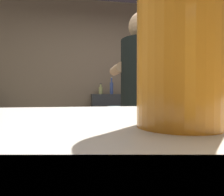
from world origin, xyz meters
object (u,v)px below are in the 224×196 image
(bottle_soy, at_px, (133,89))
(bottle_olive_oil, at_px, (128,88))
(knife_block, at_px, (196,100))
(bottle_hot_sauce, at_px, (112,88))
(bartender, at_px, (142,105))
(chefs_knife, at_px, (156,110))
(bottle_vinegar, at_px, (101,90))
(mixing_bowl, at_px, (115,109))
(pint_glass_near, at_px, (179,44))

(bottle_soy, relative_size, bottle_olive_oil, 0.86)
(knife_block, relative_size, bottle_hot_sauce, 1.08)
(bartender, distance_m, chefs_knife, 0.50)
(bottle_hot_sauce, xyz_separation_m, bottle_vinegar, (-0.16, 0.15, -0.04))
(mixing_bowl, bearing_deg, bottle_vinegar, 89.92)
(chefs_knife, relative_size, bottle_olive_oil, 0.92)
(bartender, distance_m, mixing_bowl, 0.48)
(pint_glass_near, bearing_deg, bottle_olive_oil, 76.45)
(pint_glass_near, height_order, bottle_soy, bottle_soy)
(bartender, relative_size, bottle_soy, 7.77)
(bottle_soy, bearing_deg, pint_glass_near, -104.95)
(bartender, bearing_deg, mixing_bowl, 16.06)
(bottle_soy, xyz_separation_m, bottle_olive_oil, (-0.05, 0.12, 0.01))
(knife_block, height_order, mixing_bowl, knife_block)
(knife_block, bearing_deg, bottle_olive_oil, 112.34)
(chefs_knife, relative_size, bottle_soy, 1.07)
(chefs_knife, bearing_deg, bottle_hot_sauce, 100.41)
(bartender, relative_size, bottle_hot_sauce, 6.46)
(bartender, xyz_separation_m, pint_glass_near, (-0.41, -1.32, 0.14))
(knife_block, relative_size, bottle_soy, 1.29)
(bartender, bearing_deg, chefs_knife, -34.78)
(mixing_bowl, distance_m, bottle_vinegar, 1.34)
(bartender, bearing_deg, bottle_soy, -13.27)
(bartender, xyz_separation_m, bottle_hot_sauce, (0.03, 1.63, 0.19))
(mixing_bowl, height_order, bottle_olive_oil, bottle_olive_oil)
(knife_block, bearing_deg, mixing_bowl, -174.54)
(bottle_soy, bearing_deg, chefs_knife, -94.55)
(knife_block, distance_m, bottle_olive_oil, 1.29)
(knife_block, relative_size, mixing_bowl, 1.78)
(knife_block, bearing_deg, bartender, -146.17)
(bottle_soy, bearing_deg, bottle_olive_oil, 110.82)
(pint_glass_near, distance_m, bottle_vinegar, 3.12)
(bartender, distance_m, bottle_olive_oil, 1.78)
(pint_glass_near, height_order, bottle_hot_sauce, bottle_hot_sauce)
(knife_block, height_order, bottle_soy, bottle_soy)
(bottle_vinegar, bearing_deg, chefs_knife, -73.38)
(bottle_hot_sauce, bearing_deg, mixing_bowl, -97.73)
(bartender, xyz_separation_m, chefs_knife, (0.28, 0.41, -0.08))
(knife_block, distance_m, bottle_hot_sauce, 1.35)
(mixing_bowl, xyz_separation_m, bottle_soy, (0.51, 1.15, 0.23))
(pint_glass_near, bearing_deg, knife_block, 56.81)
(pint_glass_near, distance_m, bottle_hot_sauce, 2.99)
(pint_glass_near, bearing_deg, chefs_knife, 68.32)
(bottle_hot_sauce, bearing_deg, bottle_vinegar, 136.14)
(bottle_vinegar, bearing_deg, pint_glass_near, -95.10)
(knife_block, bearing_deg, bottle_vinegar, 127.52)
(knife_block, relative_size, bottle_vinegar, 1.65)
(bartender, relative_size, knife_block, 6.00)
(bottle_olive_oil, bearing_deg, bottle_soy, -69.18)
(mixing_bowl, height_order, bottle_soy, bottle_soy)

